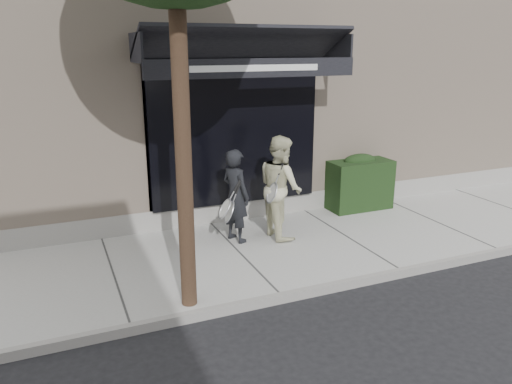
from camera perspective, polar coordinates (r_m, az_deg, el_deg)
name	(u,v)px	position (r m, az deg, el deg)	size (l,w,h in m)	color
ground	(344,241)	(9.07, 10.05, -5.57)	(80.00, 80.00, 0.00)	black
sidewalk	(344,238)	(9.05, 10.07, -5.22)	(20.00, 3.00, 0.12)	#9D9D98
curb	(401,273)	(7.90, 16.19, -8.85)	(20.00, 0.10, 0.14)	gray
building_facade	(242,71)	(12.86, -1.65, 13.63)	(14.30, 8.04, 5.64)	beige
hedge	(358,182)	(10.43, 11.63, 1.08)	(1.30, 0.70, 1.14)	black
pedestrian_front	(236,196)	(8.41, -2.35, -0.45)	(0.70, 0.85, 1.60)	black
pedestrian_back	(280,187)	(8.61, 2.80, 0.61)	(0.72, 0.88, 1.79)	beige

